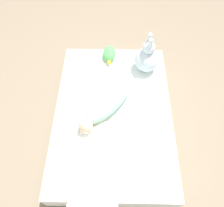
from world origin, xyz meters
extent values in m
plane|color=#7A6B56|center=(0.00, 0.00, 0.00)|extent=(12.00, 12.00, 0.00)
cube|color=white|center=(0.00, 0.00, 0.09)|extent=(1.29, 0.87, 0.19)
cube|color=white|center=(0.11, -0.14, 0.20)|extent=(0.18, 0.18, 0.02)
ellipsoid|color=#99D6B2|center=(-0.06, -0.02, 0.26)|extent=(0.51, 0.45, 0.14)
sphere|color=#DBB293|center=(0.17, -0.19, 0.25)|extent=(0.10, 0.10, 0.10)
cube|color=white|center=(0.49, -0.10, 0.24)|extent=(0.39, 0.28, 0.10)
sphere|color=silver|center=(-0.43, 0.27, 0.29)|extent=(0.20, 0.20, 0.20)
sphere|color=silver|center=(-0.43, 0.27, 0.42)|extent=(0.10, 0.10, 0.10)
cylinder|color=silver|center=(-0.46, 0.27, 0.49)|extent=(0.03, 0.03, 0.07)
cylinder|color=silver|center=(-0.40, 0.27, 0.49)|extent=(0.03, 0.03, 0.07)
ellipsoid|color=#51B756|center=(-0.55, -0.04, 0.23)|extent=(0.17, 0.11, 0.08)
sphere|color=yellow|center=(-0.46, -0.04, 0.22)|extent=(0.04, 0.04, 0.04)
camera|label=1|loc=(0.84, 0.01, 1.61)|focal=35.00mm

